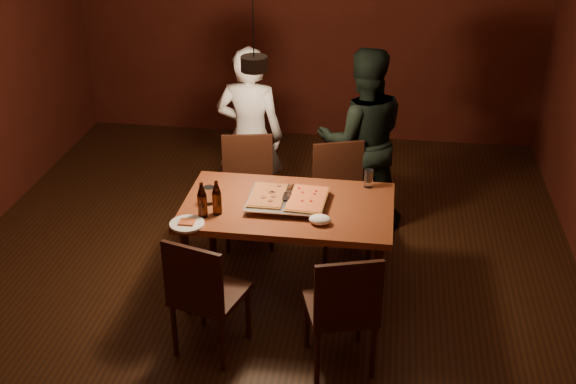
# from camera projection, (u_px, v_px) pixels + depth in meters

# --- Properties ---
(room_shell) EXTENTS (6.00, 6.00, 6.00)m
(room_shell) POSITION_uv_depth(u_px,v_px,m) (255.00, 113.00, 4.96)
(room_shell) COLOR #371E0F
(room_shell) RESTS_ON ground
(dining_table) EXTENTS (1.50, 0.90, 0.75)m
(dining_table) POSITION_uv_depth(u_px,v_px,m) (288.00, 213.00, 5.19)
(dining_table) COLOR brown
(dining_table) RESTS_ON floor
(chair_far_left) EXTENTS (0.50, 0.50, 0.49)m
(chair_far_left) POSITION_uv_depth(u_px,v_px,m) (248.00, 180.00, 5.99)
(chair_far_left) COLOR #38190F
(chair_far_left) RESTS_ON floor
(chair_far_right) EXTENTS (0.53, 0.53, 0.49)m
(chair_far_right) POSITION_uv_depth(u_px,v_px,m) (341.00, 188.00, 5.85)
(chair_far_right) COLOR #38190F
(chair_far_right) RESTS_ON floor
(chair_near_left) EXTENTS (0.52, 0.52, 0.49)m
(chair_near_left) POSITION_uv_depth(u_px,v_px,m) (203.00, 287.00, 4.61)
(chair_near_left) COLOR #38190F
(chair_near_left) RESTS_ON floor
(chair_near_right) EXTENTS (0.52, 0.52, 0.49)m
(chair_near_right) POSITION_uv_depth(u_px,v_px,m) (344.00, 303.00, 4.46)
(chair_near_right) COLOR #38190F
(chair_near_right) RESTS_ON floor
(pizza_tray) EXTENTS (0.58, 0.49, 0.05)m
(pizza_tray) POSITION_uv_depth(u_px,v_px,m) (287.00, 201.00, 5.14)
(pizza_tray) COLOR silver
(pizza_tray) RESTS_ON dining_table
(pizza_meat) EXTENTS (0.24, 0.38, 0.02)m
(pizza_meat) POSITION_uv_depth(u_px,v_px,m) (267.00, 195.00, 5.16)
(pizza_meat) COLOR maroon
(pizza_meat) RESTS_ON pizza_tray
(pizza_cheese) EXTENTS (0.28, 0.43, 0.02)m
(pizza_cheese) POSITION_uv_depth(u_px,v_px,m) (308.00, 199.00, 5.11)
(pizza_cheese) COLOR gold
(pizza_cheese) RESTS_ON pizza_tray
(spatula) EXTENTS (0.11, 0.25, 0.04)m
(spatula) POSITION_uv_depth(u_px,v_px,m) (286.00, 196.00, 5.13)
(spatula) COLOR silver
(spatula) RESTS_ON pizza_tray
(beer_bottle_a) EXTENTS (0.07, 0.07, 0.26)m
(beer_bottle_a) POSITION_uv_depth(u_px,v_px,m) (202.00, 200.00, 4.94)
(beer_bottle_a) COLOR black
(beer_bottle_a) RESTS_ON dining_table
(beer_bottle_b) EXTENTS (0.07, 0.07, 0.25)m
(beer_bottle_b) POSITION_uv_depth(u_px,v_px,m) (217.00, 198.00, 4.98)
(beer_bottle_b) COLOR black
(beer_bottle_b) RESTS_ON dining_table
(water_glass_left) EXTENTS (0.08, 0.08, 0.13)m
(water_glass_left) POSITION_uv_depth(u_px,v_px,m) (209.00, 195.00, 5.14)
(water_glass_left) COLOR silver
(water_glass_left) RESTS_ON dining_table
(water_glass_right) EXTENTS (0.07, 0.07, 0.14)m
(water_glass_right) POSITION_uv_depth(u_px,v_px,m) (369.00, 178.00, 5.37)
(water_glass_right) COLOR silver
(water_glass_right) RESTS_ON dining_table
(plate_slice) EXTENTS (0.24, 0.24, 0.03)m
(plate_slice) POSITION_uv_depth(u_px,v_px,m) (187.00, 224.00, 4.89)
(plate_slice) COLOR white
(plate_slice) RESTS_ON dining_table
(napkin) EXTENTS (0.15, 0.12, 0.06)m
(napkin) POSITION_uv_depth(u_px,v_px,m) (320.00, 220.00, 4.89)
(napkin) COLOR white
(napkin) RESTS_ON dining_table
(diner_white) EXTENTS (0.58, 0.39, 1.57)m
(diner_white) POSITION_uv_depth(u_px,v_px,m) (250.00, 136.00, 6.17)
(diner_white) COLOR silver
(diner_white) RESTS_ON floor
(diner_dark) EXTENTS (0.88, 0.75, 1.59)m
(diner_dark) POSITION_uv_depth(u_px,v_px,m) (362.00, 140.00, 6.08)
(diner_dark) COLOR black
(diner_dark) RESTS_ON floor
(pendant_lamp) EXTENTS (0.18, 0.18, 1.10)m
(pendant_lamp) POSITION_uv_depth(u_px,v_px,m) (254.00, 62.00, 4.80)
(pendant_lamp) COLOR black
(pendant_lamp) RESTS_ON ceiling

